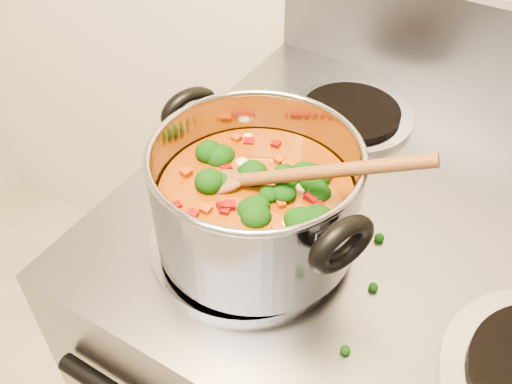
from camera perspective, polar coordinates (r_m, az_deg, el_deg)
stockpot at (r=0.66m, az=0.03°, el=-0.76°), size 0.30×0.24×0.15m
wooden_spoon at (r=0.63m, az=1.27°, el=1.46°), size 0.27×0.11×0.11m
cooktop_crumbs at (r=0.66m, az=6.18°, el=-10.65°), size 0.27×0.29×0.01m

